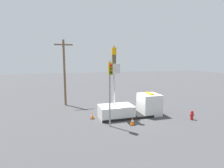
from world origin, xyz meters
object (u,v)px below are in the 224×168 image
fire_hydrant (192,115)px  utility_pole (64,71)px  traffic_cone_curbside (132,122)px  traffic_light_pole (110,81)px  worker (114,54)px  bucket_truck (132,107)px  traffic_cone_rear (92,116)px

fire_hydrant → utility_pole: 15.22m
traffic_cone_curbside → utility_pole: size_ratio=0.08×
traffic_light_pole → traffic_cone_curbside: bearing=-4.3°
worker → fire_hydrant: 9.52m
bucket_truck → traffic_light_pole: (-2.89, -2.10, 3.07)m
worker → traffic_cone_curbside: bearing=-65.7°
fire_hydrant → traffic_cone_curbside: bearing=176.4°
bucket_truck → traffic_cone_rear: (-4.00, 0.34, -0.63)m
worker → fire_hydrant: size_ratio=1.92×
traffic_light_pole → traffic_cone_curbside: traffic_light_pole is taller
bucket_truck → worker: 5.65m
traffic_cone_curbside → utility_pole: (-5.45, 8.77, 4.09)m
traffic_light_pole → traffic_cone_curbside: 4.20m
bucket_truck → traffic_light_pole: traffic_light_pole is taller
worker → traffic_cone_curbside: size_ratio=2.70×
traffic_cone_rear → traffic_cone_curbside: (3.11, -2.59, 0.00)m
fire_hydrant → traffic_cone_rear: fire_hydrant is taller
bucket_truck → traffic_cone_curbside: 2.50m
traffic_light_pole → utility_pole: 9.29m
traffic_cone_rear → fire_hydrant: bearing=-18.0°
traffic_light_pole → traffic_cone_curbside: size_ratio=8.75×
traffic_cone_rear → utility_pole: 7.77m
bucket_truck → fire_hydrant: 5.82m
fire_hydrant → traffic_cone_rear: 9.64m
fire_hydrant → traffic_cone_curbside: size_ratio=1.41×
traffic_cone_rear → traffic_cone_curbside: 4.05m
utility_pole → worker: bearing=-55.8°
bucket_truck → worker: size_ratio=3.64×
worker → traffic_light_pole: worker is taller
traffic_cone_curbside → traffic_light_pole: bearing=175.7°
traffic_cone_curbside → utility_pole: utility_pole is taller
fire_hydrant → traffic_light_pole: bearing=176.2°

